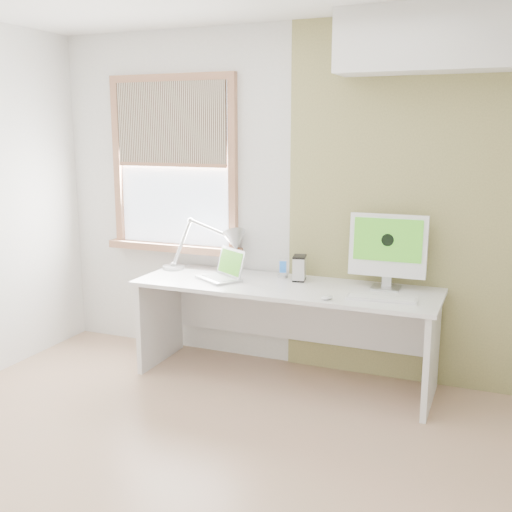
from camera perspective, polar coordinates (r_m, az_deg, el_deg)
The scene contains 12 objects.
room at distance 3.11m, azimuth -7.35°, elevation 1.78°, with size 4.04×3.54×2.64m.
accent_wall at distance 4.47m, azimuth 15.46°, elevation 4.45°, with size 2.00×0.02×2.60m, color olive.
soffit at distance 4.28m, azimuth 18.80°, elevation 18.74°, with size 1.60×0.40×0.42m, color white.
window at distance 5.06m, azimuth -7.73°, elevation 8.35°, with size 1.20×0.14×1.42m.
desk at distance 4.54m, azimuth 2.93°, elevation -4.91°, with size 2.20×0.70×0.73m.
desk_lamp at distance 4.82m, azimuth -3.06°, elevation 1.13°, with size 0.76×0.35×0.42m.
laptop at distance 4.60m, azimuth -3.02°, elevation -1.47°, with size 0.41×0.39×0.22m.
phone_dock at distance 4.64m, azimuth 2.52°, elevation -1.52°, with size 0.09×0.09×0.14m.
external_drive at distance 4.55m, azimuth 4.05°, elevation -1.13°, with size 0.12×0.16×0.19m.
imac at distance 4.37m, azimuth 12.17°, elevation 0.82°, with size 0.54×0.18×0.53m.
keyboard at distance 4.12m, azimuth 11.58°, elevation -3.89°, with size 0.46×0.17×0.02m.
mouse at distance 4.08m, azimuth 6.62°, elevation -3.83°, with size 0.06×0.10×0.03m, color white.
Camera 1 is at (1.52, -2.66, 1.83)m, focal length 43.04 mm.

